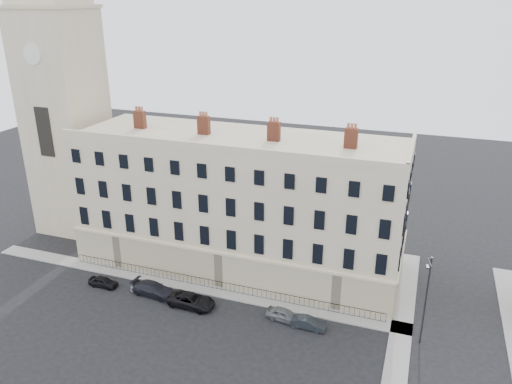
# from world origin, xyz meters

# --- Properties ---
(ground) EXTENTS (160.00, 160.00, 0.00)m
(ground) POSITION_xyz_m (0.00, 0.00, 0.00)
(ground) COLOR black
(ground) RESTS_ON ground
(terrace) EXTENTS (36.22, 12.22, 17.00)m
(terrace) POSITION_xyz_m (-5.97, 11.97, 7.50)
(terrace) COLOR beige
(terrace) RESTS_ON ground
(church_tower) EXTENTS (8.00, 8.13, 44.00)m
(church_tower) POSITION_xyz_m (-30.00, 14.00, 18.66)
(church_tower) COLOR beige
(church_tower) RESTS_ON ground
(pavement_terrace) EXTENTS (48.00, 2.00, 0.12)m
(pavement_terrace) POSITION_xyz_m (-10.00, 5.00, 0.06)
(pavement_terrace) COLOR gray
(pavement_terrace) RESTS_ON ground
(pavement_east_return) EXTENTS (2.00, 24.00, 0.12)m
(pavement_east_return) POSITION_xyz_m (13.00, 8.00, 0.06)
(pavement_east_return) COLOR gray
(pavement_east_return) RESTS_ON ground
(railings) EXTENTS (35.00, 0.04, 0.96)m
(railings) POSITION_xyz_m (-6.00, 5.40, 0.55)
(railings) COLOR black
(railings) RESTS_ON ground
(car_a) EXTENTS (3.25, 1.33, 1.10)m
(car_a) POSITION_xyz_m (-17.78, 1.92, 0.55)
(car_a) COLOR black
(car_a) RESTS_ON ground
(car_b) EXTENTS (3.63, 1.69, 1.15)m
(car_b) POSITION_xyz_m (-12.61, 2.49, 0.58)
(car_b) COLOR gray
(car_b) RESTS_ON ground
(car_c) EXTENTS (4.87, 2.30, 1.37)m
(car_c) POSITION_xyz_m (-11.87, 2.29, 0.69)
(car_c) COLOR black
(car_c) RESTS_ON ground
(car_d) EXTENTS (4.87, 2.34, 1.34)m
(car_d) POSITION_xyz_m (-7.19, 1.75, 0.67)
(car_d) COLOR black
(car_d) RESTS_ON ground
(car_e) EXTENTS (3.79, 1.94, 1.24)m
(car_e) POSITION_xyz_m (2.25, 2.60, 0.62)
(car_e) COLOR slate
(car_e) RESTS_ON ground
(car_f) EXTENTS (3.33, 1.22, 1.09)m
(car_f) POSITION_xyz_m (4.72, 2.21, 0.54)
(car_f) COLOR #22272D
(car_f) RESTS_ON ground
(streetlamp) EXTENTS (0.53, 1.86, 8.69)m
(streetlamp) POSITION_xyz_m (14.67, 3.38, 4.82)
(streetlamp) COLOR #2B2B30
(streetlamp) RESTS_ON ground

